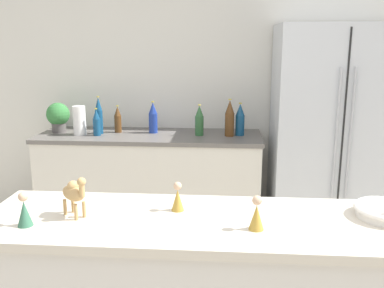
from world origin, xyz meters
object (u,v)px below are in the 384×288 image
Objects in this scene: back_bottle_6 at (153,118)px; back_bottle_0 at (99,116)px; wise_man_figurine_crimson at (178,198)px; back_bottle_3 at (240,120)px; refrigerator at (331,137)px; wise_man_figurine_purple at (257,215)px; camel_figurine at (74,192)px; back_bottle_4 at (199,121)px; back_bottle_1 at (97,123)px; wise_man_figurine_blue at (24,211)px; paper_towel_roll at (79,121)px; back_bottle_5 at (118,120)px; potted_plant at (58,116)px; back_bottle_2 at (230,118)px.

back_bottle_0 is at bearing -171.10° from back_bottle_6.
back_bottle_3 is at bearing 81.11° from wise_man_figurine_crimson.
refrigerator reaches higher than wise_man_figurine_purple.
camel_figurine is at bearing -88.56° from back_bottle_6.
back_bottle_1 is at bearing -175.10° from back_bottle_4.
paper_towel_roll is at bearing 103.73° from wise_man_figurine_blue.
back_bottle_4 is 0.72m from back_bottle_5.
back_bottle_3 is at bearing 4.94° from back_bottle_1.
potted_plant is 2.27m from camel_figurine.
potted_plant is at bearing 108.52° from wise_man_figurine_blue.
back_bottle_1 is 0.21m from back_bottle_5.
wise_man_figurine_crimson is at bearing -89.07° from back_bottle_4.
back_bottle_1 is at bearing -135.31° from back_bottle_5.
wise_man_figurine_blue is (0.36, -2.15, 0.01)m from back_bottle_0.
wise_man_figurine_blue is (0.51, -2.09, 0.04)m from paper_towel_roll.
wise_man_figurine_purple is at bearing -87.88° from back_bottle_2.
back_bottle_5 is at bearing 115.69° from wise_man_figurine_purple.
wise_man_figurine_crimson is at bearing -98.89° from back_bottle_3.
back_bottle_5 reaches higher than wise_man_figurine_blue.
back_bottle_4 is (0.87, -0.00, -0.03)m from back_bottle_0.
back_bottle_1 is at bearing 99.77° from wise_man_figurine_blue.
back_bottle_1 is 2.04m from camel_figurine.
back_bottle_2 is 2.64× the size of wise_man_figurine_crimson.
paper_towel_roll is (-2.11, -0.02, 0.11)m from refrigerator.
back_bottle_3 is 2.13× the size of wise_man_figurine_blue.
refrigerator is 10.71× the size of camel_figurine.
wise_man_figurine_blue is (-0.76, -2.14, 0.01)m from back_bottle_2.
potted_plant is 2.30m from wise_man_figurine_blue.
back_bottle_0 is 1.93× the size of camel_figurine.
refrigerator is at bearing -5.16° from back_bottle_3.
wise_man_figurine_purple is (0.84, 0.03, -0.00)m from wise_man_figurine_blue.
wise_man_figurine_crimson is (0.90, -1.88, 0.05)m from back_bottle_1.
camel_figurine is at bearing -75.99° from back_bottle_0.
wise_man_figurine_blue reaches higher than wise_man_figurine_purple.
paper_towel_roll is at bearing 108.45° from camel_figurine.
back_bottle_6 reaches higher than back_bottle_1.
paper_towel_roll is at bearing -177.92° from back_bottle_2.
refrigerator is at bearing -1.95° from back_bottle_4.
camel_figurine is (0.51, -2.05, 0.05)m from back_bottle_0.
wise_man_figurine_blue is 1.10× the size of wise_man_figurine_crimson.
wise_man_figurine_crimson is (1.05, -1.90, 0.03)m from paper_towel_roll.
back_bottle_6 reaches higher than potted_plant.
refrigerator is at bearing -3.40° from back_bottle_5.
back_bottle_4 is (-0.25, 0.01, -0.02)m from back_bottle_2.
back_bottle_1 is at bearing 120.40° from wise_man_figurine_purple.
back_bottle_3 is 2.34m from wise_man_figurine_blue.
wise_man_figurine_crimson is (0.44, -2.03, 0.02)m from back_bottle_6.
back_bottle_5 reaches higher than wise_man_figurine_purple.
potted_plant is at bearing -176.50° from back_bottle_5.
refrigerator reaches higher than wise_man_figurine_crimson.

